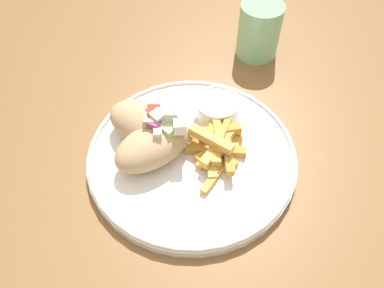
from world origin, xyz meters
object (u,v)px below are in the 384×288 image
at_px(fries_pile, 217,147).
at_px(pita_sandwich_near, 153,144).
at_px(sauce_ramekin, 218,107).
at_px(pita_sandwich_far, 147,124).
at_px(water_glass, 259,33).
at_px(plate, 192,155).

bearing_deg(fries_pile, pita_sandwich_near, -168.17).
height_order(pita_sandwich_near, sauce_ramekin, pita_sandwich_near).
height_order(pita_sandwich_far, fries_pile, pita_sandwich_far).
relative_size(pita_sandwich_far, water_glass, 1.41).
xyz_separation_m(pita_sandwich_far, sauce_ramekin, (0.09, 0.05, -0.01)).
height_order(pita_sandwich_far, water_glass, water_glass).
xyz_separation_m(pita_sandwich_far, fries_pile, (0.10, -0.01, -0.02)).
relative_size(pita_sandwich_near, fries_pile, 1.03).
bearing_deg(sauce_ramekin, pita_sandwich_far, -149.77).
relative_size(fries_pile, sauce_ramekin, 1.80).
height_order(fries_pile, sauce_ramekin, fries_pile).
bearing_deg(plate, fries_pile, 9.02).
distance_m(pita_sandwich_near, water_glass, 0.29).
height_order(plate, sauce_ramekin, sauce_ramekin).
bearing_deg(water_glass, pita_sandwich_near, -116.88).
height_order(plate, pita_sandwich_far, pita_sandwich_far).
relative_size(plate, pita_sandwich_near, 2.34).
distance_m(plate, pita_sandwich_near, 0.06).
bearing_deg(water_glass, pita_sandwich_far, -122.74).
bearing_deg(pita_sandwich_far, sauce_ramekin, 52.07).
height_order(fries_pile, water_glass, water_glass).
xyz_separation_m(pita_sandwich_near, fries_pile, (0.08, 0.02, -0.01)).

